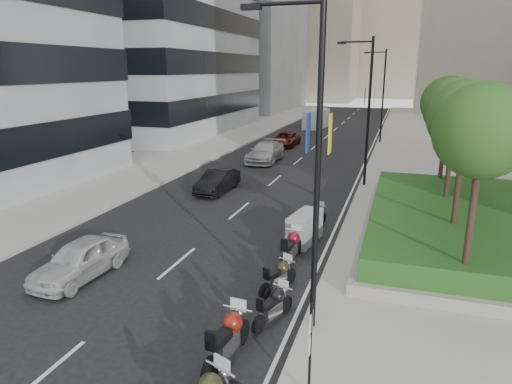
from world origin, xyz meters
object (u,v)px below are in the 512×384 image
at_px(car_c, 266,152).
at_px(lamp_post_0, 312,154).
at_px(lamp_post_2, 382,91).
at_px(car_b, 217,181).
at_px(motorcycle_6, 315,216).
at_px(car_d, 285,139).
at_px(car_a, 80,259).
at_px(motorcycle_1, 228,338).
at_px(motorcycle_2, 274,306).
at_px(lamp_post_1, 366,105).
at_px(motorcycle_3, 279,276).
at_px(motorcycle_4, 291,247).
at_px(motorcycle_5, 305,228).
at_px(parking_sign, 310,347).
at_px(delivery_van, 316,120).

bearing_deg(car_c, lamp_post_0, -69.96).
relative_size(lamp_post_2, car_b, 2.22).
relative_size(motorcycle_6, car_d, 0.39).
bearing_deg(car_c, car_a, -89.99).
bearing_deg(lamp_post_2, motorcycle_1, -92.46).
bearing_deg(motorcycle_2, car_b, 47.27).
bearing_deg(lamp_post_0, car_c, 109.33).
xyz_separation_m(lamp_post_1, lamp_post_2, (0.00, 18.00, 0.00)).
xyz_separation_m(motorcycle_3, car_b, (-6.79, 11.14, 0.14)).
xyz_separation_m(motorcycle_4, motorcycle_6, (0.10, 4.28, -0.10)).
distance_m(lamp_post_2, motorcycle_5, 28.84).
distance_m(motorcycle_5, motorcycle_6, 2.11).
distance_m(motorcycle_3, motorcycle_4, 2.37).
xyz_separation_m(motorcycle_1, car_b, (-6.56, 15.21, 0.01)).
height_order(motorcycle_6, car_b, car_b).
xyz_separation_m(motorcycle_3, car_d, (-7.06, 28.78, 0.13)).
distance_m(motorcycle_2, motorcycle_5, 6.50).
relative_size(motorcycle_4, car_a, 0.58).
bearing_deg(motorcycle_1, motorcycle_5, 4.85).
xyz_separation_m(motorcycle_1, motorcycle_5, (0.15, 8.62, 0.00)).
xyz_separation_m(motorcycle_4, motorcycle_5, (0.06, 2.17, 0.04)).
bearing_deg(parking_sign, car_a, 156.70).
distance_m(motorcycle_4, car_a, 7.66).
relative_size(parking_sign, motorcycle_6, 1.35).
bearing_deg(car_a, lamp_post_0, -2.44).
height_order(motorcycle_1, car_c, car_c).
distance_m(car_a, car_c, 22.08).
bearing_deg(parking_sign, car_c, 108.55).
bearing_deg(motorcycle_3, delivery_van, 30.34).
bearing_deg(motorcycle_3, car_a, 120.65).
xyz_separation_m(motorcycle_6, car_b, (-6.75, 4.49, 0.15)).
relative_size(motorcycle_1, motorcycle_4, 1.06).
bearing_deg(motorcycle_6, motorcycle_5, -158.89).
height_order(car_b, car_c, car_c).
relative_size(motorcycle_2, motorcycle_5, 0.83).
bearing_deg(car_d, motorcycle_3, -76.27).
relative_size(lamp_post_1, delivery_van, 1.61).
distance_m(motorcycle_1, motorcycle_6, 10.73).
bearing_deg(parking_sign, motorcycle_6, 100.03).
height_order(parking_sign, motorcycle_2, parking_sign).
bearing_deg(motorcycle_6, car_c, 47.19).
bearing_deg(parking_sign, car_b, 118.64).
distance_m(lamp_post_2, parking_sign, 38.18).
distance_m(motorcycle_2, motorcycle_4, 4.34).
relative_size(lamp_post_1, motorcycle_5, 3.94).
height_order(motorcycle_2, motorcycle_4, motorcycle_4).
relative_size(parking_sign, car_d, 0.53).
height_order(motorcycle_3, car_b, car_b).
bearing_deg(car_b, motorcycle_6, -31.97).
xyz_separation_m(lamp_post_1, motorcycle_1, (-1.59, -19.08, -4.41)).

